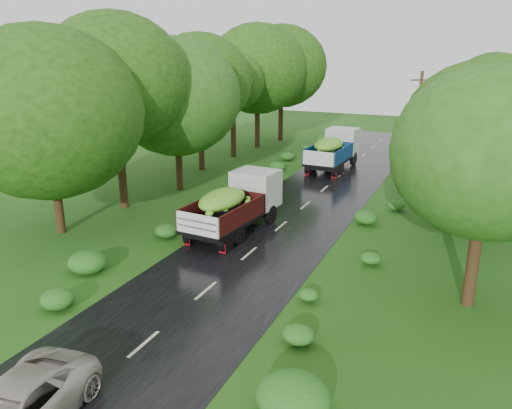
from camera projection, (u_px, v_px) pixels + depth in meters
The scene contains 9 objects.
ground at pixel (144, 344), 15.86m from camera, with size 120.00×120.00×0.00m, color #1D400D.
road at pixel (218, 280), 20.21m from camera, with size 6.50×80.00×0.02m, color black.
road_lines at pixel (229, 270), 21.08m from camera, with size 0.12×69.60×0.00m.
truck_near at pixel (237, 202), 25.26m from camera, with size 2.81×6.70×2.75m.
truck_far at pixel (335, 148), 38.39m from camera, with size 2.69×6.90×2.86m.
utility_pole at pixel (417, 128), 33.11m from camera, with size 1.25×0.62×7.58m.
trees_left at pixel (203, 82), 36.04m from camera, with size 5.49×33.43×9.15m.
trees_right at pixel (484, 116), 27.85m from camera, with size 5.00×32.72×7.28m.
shrubs at pixel (294, 209), 27.95m from camera, with size 11.90×44.00×0.70m.
Camera 1 is at (8.89, -11.13, 9.03)m, focal length 35.00 mm.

